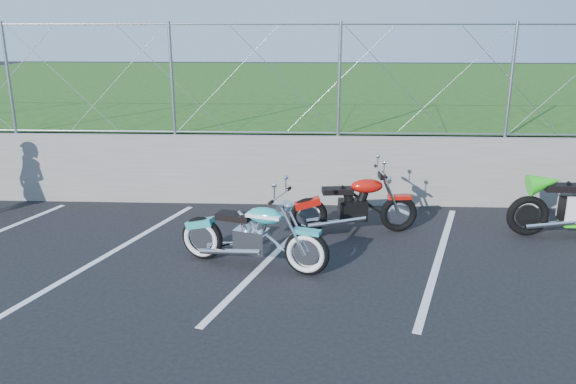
{
  "coord_description": "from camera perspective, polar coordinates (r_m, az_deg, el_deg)",
  "views": [
    {
      "loc": [
        0.54,
        -6.62,
        3.24
      ],
      "look_at": [
        0.19,
        1.3,
        0.87
      ],
      "focal_mm": 35.0,
      "sensor_mm": 36.0,
      "label": 1
    }
  ],
  "objects": [
    {
      "name": "grass_field",
      "position": [
        20.3,
        1.03,
        9.31
      ],
      "size": [
        30.0,
        20.0,
        1.3
      ],
      "primitive_type": "cube",
      "color": "#204B14",
      "rests_on": "ground"
    },
    {
      "name": "ground",
      "position": [
        7.39,
        -1.93,
        -9.37
      ],
      "size": [
        90.0,
        90.0,
        0.0
      ],
      "primitive_type": "plane",
      "color": "black",
      "rests_on": "ground"
    },
    {
      "name": "chain_link_fence",
      "position": [
        10.18,
        -0.51,
        11.34
      ],
      "size": [
        28.0,
        0.03,
        2.0
      ],
      "color": "gray",
      "rests_on": "retaining_wall"
    },
    {
      "name": "parking_lines",
      "position": [
        8.31,
        6.94,
        -6.43
      ],
      "size": [
        18.29,
        4.31,
        0.01
      ],
      "color": "silver",
      "rests_on": "ground"
    },
    {
      "name": "retaining_wall",
      "position": [
        10.46,
        -0.49,
        2.3
      ],
      "size": [
        30.0,
        0.22,
        1.3
      ],
      "primitive_type": "cube",
      "color": "slate",
      "rests_on": "ground"
    },
    {
      "name": "cruiser_turquoise",
      "position": [
        7.74,
        -3.43,
        -4.61
      ],
      "size": [
        2.14,
        0.84,
        1.1
      ],
      "rotation": [
        0.0,
        0.0,
        -0.31
      ],
      "color": "black",
      "rests_on": "ground"
    },
    {
      "name": "naked_orange",
      "position": [
        9.06,
        6.9,
        -1.48
      ],
      "size": [
        2.07,
        0.7,
        1.03
      ],
      "rotation": [
        0.0,
        0.0,
        0.11
      ],
      "color": "black",
      "rests_on": "ground"
    }
  ]
}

